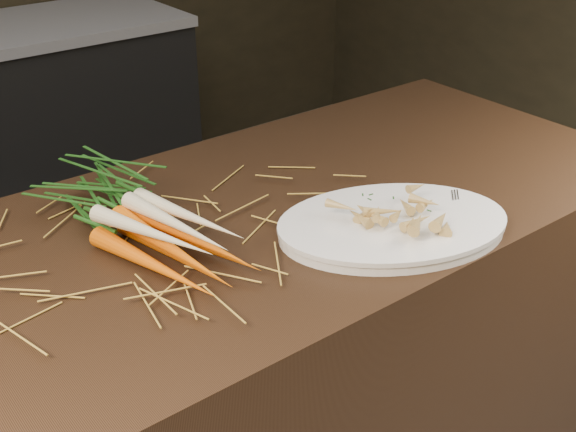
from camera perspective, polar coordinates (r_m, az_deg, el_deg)
name	(u,v)px	position (r m, az deg, el deg)	size (l,w,h in m)	color
straw_bedding	(57,281)	(1.17, -17.80, -4.90)	(1.40, 0.60, 0.02)	#A88A2B
root_veg_bunch	(122,210)	(1.26, -13.01, 0.46)	(0.24, 0.52, 0.09)	#CC410B
serving_platter	(393,227)	(1.26, 8.26, -0.87)	(0.40, 0.27, 0.02)	white
roasted_veg_heap	(394,210)	(1.25, 8.37, 0.44)	(0.20, 0.14, 0.04)	tan
serving_fork	(474,216)	(1.30, 14.46, -0.01)	(0.01, 0.15, 0.00)	silver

